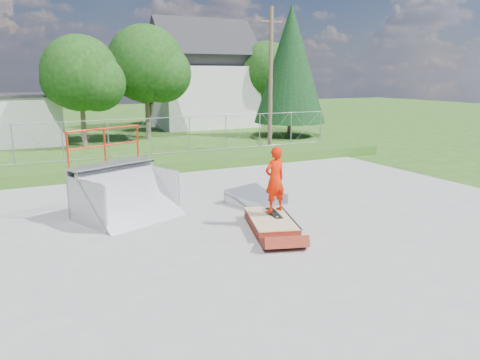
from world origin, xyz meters
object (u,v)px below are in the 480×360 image
object	(u,v)px
grind_box	(271,223)
flat_bank_ramp	(257,198)
quarter_pipe	(127,176)
skater	(275,182)

from	to	relation	value
grind_box	flat_bank_ramp	size ratio (longest dim) A/B	1.58
grind_box	quarter_pipe	world-z (taller)	quarter_pipe
grind_box	flat_bank_ramp	bearing A→B (deg)	88.01
grind_box	flat_bank_ramp	xyz separation A→B (m)	(0.88, 2.47, 0.06)
flat_bank_ramp	skater	bearing A→B (deg)	-125.35
quarter_pipe	flat_bank_ramp	xyz separation A→B (m)	(4.25, -0.35, -1.11)
skater	flat_bank_ramp	bearing A→B (deg)	-115.70
quarter_pipe	skater	distance (m)	4.46
grind_box	skater	world-z (taller)	skater
quarter_pipe	flat_bank_ramp	bearing A→B (deg)	-27.14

